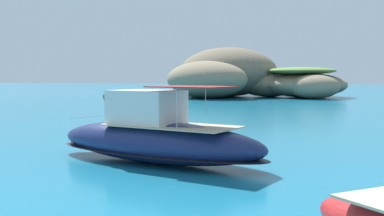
% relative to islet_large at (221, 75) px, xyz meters
% --- Properties ---
extents(islet_large, '(23.39, 28.86, 8.85)m').
position_rel_islet_large_xyz_m(islet_large, '(0.00, 0.00, 0.00)').
color(islet_large, '#756651').
rests_on(islet_large, ground).
extents(islet_small, '(23.72, 21.24, 5.22)m').
position_rel_islet_large_xyz_m(islet_small, '(12.50, 0.63, -1.50)').
color(islet_small, '#84755B').
rests_on(islet_small, ground).
extents(motorboat_navy, '(11.46, 6.75, 3.44)m').
position_rel_islet_large_xyz_m(motorboat_navy, '(8.61, -65.64, -2.71)').
color(motorboat_navy, navy).
rests_on(motorboat_navy, ground).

